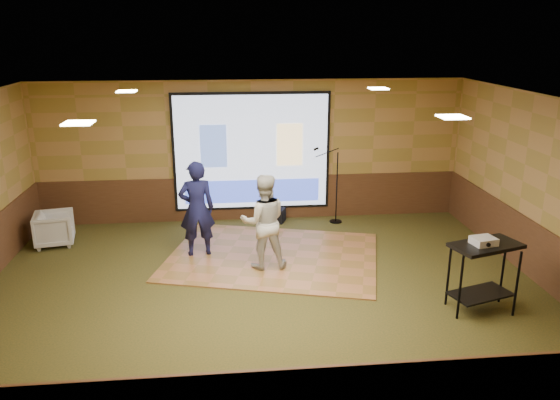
{
  "coord_description": "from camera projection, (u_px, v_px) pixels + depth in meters",
  "views": [
    {
      "loc": [
        -0.55,
        -7.85,
        3.99
      ],
      "look_at": [
        0.32,
        0.66,
        1.3
      ],
      "focal_mm": 35.0,
      "sensor_mm": 36.0,
      "label": 1
    }
  ],
  "objects": [
    {
      "name": "player_left",
      "position": [
        197.0,
        209.0,
        9.79
      ],
      "size": [
        0.69,
        0.51,
        1.75
      ],
      "primitive_type": "imported",
      "rotation": [
        0.0,
        0.0,
        3.29
      ],
      "color": "#14163F",
      "rests_on": "dance_floor"
    },
    {
      "name": "projector_screen",
      "position": [
        252.0,
        153.0,
        11.52
      ],
      "size": [
        3.32,
        0.06,
        2.52
      ],
      "color": "black",
      "rests_on": "room_shell"
    },
    {
      "name": "projector",
      "position": [
        484.0,
        241.0,
        7.75
      ],
      "size": [
        0.37,
        0.32,
        0.11
      ],
      "primitive_type": "cube",
      "rotation": [
        0.0,
        0.0,
        0.19
      ],
      "color": "silver",
      "rests_on": "av_table"
    },
    {
      "name": "duffel_bag",
      "position": [
        273.0,
        215.0,
        11.78
      ],
      "size": [
        0.56,
        0.47,
        0.3
      ],
      "primitive_type": "cube",
      "rotation": [
        0.0,
        0.0,
        -0.38
      ],
      "color": "black",
      "rests_on": "ground"
    },
    {
      "name": "banquet_chair",
      "position": [
        55.0,
        229.0,
        10.47
      ],
      "size": [
        0.83,
        0.81,
        0.65
      ],
      "primitive_type": "imported",
      "rotation": [
        0.0,
        0.0,
        1.76
      ],
      "color": "gray",
      "rests_on": "ground"
    },
    {
      "name": "downlight_sw",
      "position": [
        78.0,
        123.0,
        6.17
      ],
      "size": [
        0.32,
        0.32,
        0.02
      ],
      "primitive_type": "cube",
      "color": "#FBEBBC",
      "rests_on": "room_shell"
    },
    {
      "name": "av_table",
      "position": [
        484.0,
        263.0,
        7.88
      ],
      "size": [
        1.0,
        0.53,
        1.05
      ],
      "rotation": [
        0.0,
        0.0,
        0.3
      ],
      "color": "black",
      "rests_on": "ground"
    },
    {
      "name": "mic_stand",
      "position": [
        334.0,
        200.0,
        11.64
      ],
      "size": [
        0.65,
        0.27,
        1.66
      ],
      "rotation": [
        0.0,
        0.0,
        -0.26
      ],
      "color": "black",
      "rests_on": "ground"
    },
    {
      "name": "downlight_ne",
      "position": [
        378.0,
        89.0,
        9.73
      ],
      "size": [
        0.32,
        0.32,
        0.02
      ],
      "primitive_type": "cube",
      "color": "#FBEBBC",
      "rests_on": "room_shell"
    },
    {
      "name": "wainscot_right",
      "position": [
        535.0,
        252.0,
        8.99
      ],
      "size": [
        0.04,
        7.0,
        0.95
      ],
      "primitive_type": "cube",
      "color": "#492B18",
      "rests_on": "ground"
    },
    {
      "name": "room_shell",
      "position": [
        263.0,
        163.0,
        8.07
      ],
      "size": [
        9.04,
        7.04,
        3.02
      ],
      "color": "#AE8348",
      "rests_on": "ground"
    },
    {
      "name": "player_right",
      "position": [
        264.0,
        222.0,
        9.28
      ],
      "size": [
        0.84,
        0.67,
        1.66
      ],
      "primitive_type": "imported",
      "rotation": [
        0.0,
        0.0,
        3.2
      ],
      "color": "beige",
      "rests_on": "dance_floor"
    },
    {
      "name": "ground",
      "position": [
        264.0,
        290.0,
        8.7
      ],
      "size": [
        9.0,
        9.0,
        0.0
      ],
      "primitive_type": "plane",
      "color": "#2D3418",
      "rests_on": "ground"
    },
    {
      "name": "downlight_se",
      "position": [
        453.0,
        117.0,
        6.6
      ],
      "size": [
        0.32,
        0.32,
        0.02
      ],
      "primitive_type": "cube",
      "color": "#FBEBBC",
      "rests_on": "room_shell"
    },
    {
      "name": "downlight_nw",
      "position": [
        127.0,
        91.0,
        9.3
      ],
      "size": [
        0.32,
        0.32,
        0.02
      ],
      "primitive_type": "cube",
      "color": "#FBEBBC",
      "rests_on": "room_shell"
    },
    {
      "name": "dance_floor",
      "position": [
        273.0,
        256.0,
        9.98
      ],
      "size": [
        4.34,
        3.72,
        0.03
      ],
      "primitive_type": "cube",
      "rotation": [
        0.0,
        0.0,
        -0.27
      ],
      "color": "#AA6A3E",
      "rests_on": "ground"
    },
    {
      "name": "wainscot_back",
      "position": [
        252.0,
        198.0,
        11.86
      ],
      "size": [
        9.0,
        0.04,
        0.95
      ],
      "primitive_type": "cube",
      "color": "#492B18",
      "rests_on": "ground"
    }
  ]
}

